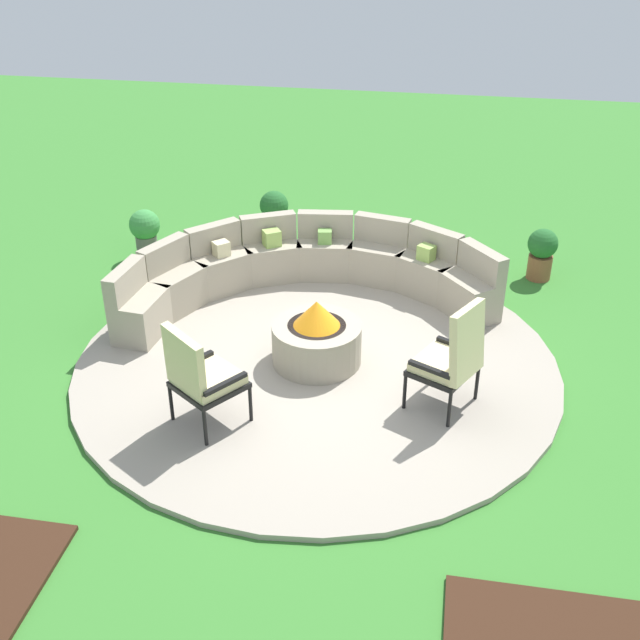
{
  "coord_description": "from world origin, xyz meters",
  "views": [
    {
      "loc": [
        1.26,
        -6.95,
        4.64
      ],
      "look_at": [
        0.0,
        0.2,
        0.45
      ],
      "focal_mm": 44.1,
      "sensor_mm": 36.0,
      "label": 1
    }
  ],
  "objects_px": {
    "curved_stone_bench": "(302,271)",
    "potted_plant_2": "(274,212)",
    "lounge_chair_front_left": "(200,375)",
    "potted_plant_1": "(542,252)",
    "potted_plant_0": "(145,231)",
    "fire_pit": "(317,338)",
    "lounge_chair_front_right": "(453,356)"
  },
  "relations": [
    {
      "from": "curved_stone_bench",
      "to": "potted_plant_2",
      "type": "distance_m",
      "value": 1.91
    },
    {
      "from": "lounge_chair_front_left",
      "to": "potted_plant_1",
      "type": "bearing_deg",
      "value": 84.83
    },
    {
      "from": "potted_plant_0",
      "to": "potted_plant_1",
      "type": "relative_size",
      "value": 1.03
    },
    {
      "from": "fire_pit",
      "to": "lounge_chair_front_right",
      "type": "height_order",
      "value": "lounge_chair_front_right"
    },
    {
      "from": "curved_stone_bench",
      "to": "potted_plant_2",
      "type": "relative_size",
      "value": 6.05
    },
    {
      "from": "potted_plant_0",
      "to": "potted_plant_2",
      "type": "bearing_deg",
      "value": 31.63
    },
    {
      "from": "lounge_chair_front_left",
      "to": "potted_plant_0",
      "type": "bearing_deg",
      "value": 154.32
    },
    {
      "from": "lounge_chair_front_right",
      "to": "lounge_chair_front_left",
      "type": "bearing_deg",
      "value": 133.63
    },
    {
      "from": "curved_stone_bench",
      "to": "potted_plant_0",
      "type": "xyz_separation_m",
      "value": [
        -2.31,
        0.79,
        0.02
      ]
    },
    {
      "from": "fire_pit",
      "to": "potted_plant_1",
      "type": "distance_m",
      "value": 3.55
    },
    {
      "from": "potted_plant_0",
      "to": "potted_plant_1",
      "type": "distance_m",
      "value": 5.23
    },
    {
      "from": "fire_pit",
      "to": "potted_plant_0",
      "type": "xyz_separation_m",
      "value": [
        -2.75,
        2.24,
        0.06
      ]
    },
    {
      "from": "lounge_chair_front_left",
      "to": "lounge_chair_front_right",
      "type": "bearing_deg",
      "value": 52.64
    },
    {
      "from": "curved_stone_bench",
      "to": "potted_plant_1",
      "type": "bearing_deg",
      "value": 20.66
    },
    {
      "from": "lounge_chair_front_right",
      "to": "potted_plant_2",
      "type": "distance_m",
      "value": 4.6
    },
    {
      "from": "fire_pit",
      "to": "lounge_chair_front_right",
      "type": "bearing_deg",
      "value": -22.54
    },
    {
      "from": "lounge_chair_front_right",
      "to": "potted_plant_0",
      "type": "xyz_separation_m",
      "value": [
        -4.16,
        2.82,
        -0.24
      ]
    },
    {
      "from": "lounge_chair_front_left",
      "to": "lounge_chair_front_right",
      "type": "distance_m",
      "value": 2.37
    },
    {
      "from": "fire_pit",
      "to": "lounge_chair_front_right",
      "type": "distance_m",
      "value": 1.56
    },
    {
      "from": "lounge_chair_front_right",
      "to": "potted_plant_0",
      "type": "height_order",
      "value": "lounge_chair_front_right"
    },
    {
      "from": "fire_pit",
      "to": "potted_plant_2",
      "type": "distance_m",
      "value": 3.41
    },
    {
      "from": "fire_pit",
      "to": "lounge_chair_front_right",
      "type": "xyz_separation_m",
      "value": [
        1.41,
        -0.59,
        0.3
      ]
    },
    {
      "from": "curved_stone_bench",
      "to": "lounge_chair_front_right",
      "type": "relative_size",
      "value": 3.7
    },
    {
      "from": "lounge_chair_front_right",
      "to": "potted_plant_1",
      "type": "xyz_separation_m",
      "value": [
        1.06,
        3.13,
        -0.27
      ]
    },
    {
      "from": "fire_pit",
      "to": "potted_plant_2",
      "type": "height_order",
      "value": "fire_pit"
    },
    {
      "from": "lounge_chair_front_left",
      "to": "potted_plant_1",
      "type": "height_order",
      "value": "lounge_chair_front_left"
    },
    {
      "from": "fire_pit",
      "to": "curved_stone_bench",
      "type": "distance_m",
      "value": 1.51
    },
    {
      "from": "potted_plant_2",
      "to": "potted_plant_1",
      "type": "bearing_deg",
      "value": -10.2
    },
    {
      "from": "lounge_chair_front_right",
      "to": "potted_plant_0",
      "type": "distance_m",
      "value": 5.03
    },
    {
      "from": "curved_stone_bench",
      "to": "potted_plant_1",
      "type": "height_order",
      "value": "curved_stone_bench"
    },
    {
      "from": "potted_plant_2",
      "to": "curved_stone_bench",
      "type": "bearing_deg",
      "value": -66.88
    },
    {
      "from": "fire_pit",
      "to": "curved_stone_bench",
      "type": "bearing_deg",
      "value": 106.81
    }
  ]
}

